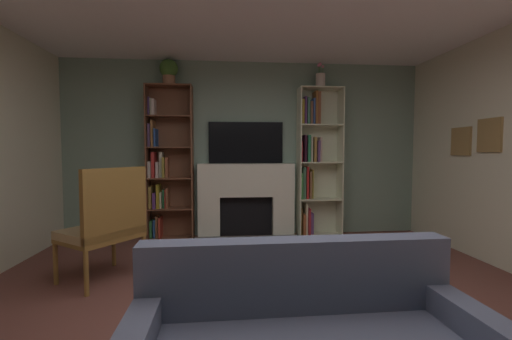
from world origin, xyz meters
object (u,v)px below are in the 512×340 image
(vase_with_flowers, at_px, (320,79))
(armchair, at_px, (106,224))
(bookshelf_left, at_px, (166,168))
(potted_plant, at_px, (169,71))
(fireplace, at_px, (246,198))
(tv, at_px, (246,143))
(bookshelf_right, at_px, (314,161))

(vase_with_flowers, height_order, armchair, vase_with_flowers)
(bookshelf_left, xyz_separation_m, potted_plant, (0.08, -0.05, 1.43))
(fireplace, bearing_deg, potted_plant, -177.90)
(tv, xyz_separation_m, bookshelf_left, (-1.21, -0.07, -0.38))
(tv, height_order, vase_with_flowers, vase_with_flowers)
(tv, bearing_deg, armchair, -131.18)
(bookshelf_left, height_order, potted_plant, potted_plant)
(bookshelf_left, distance_m, potted_plant, 1.43)
(bookshelf_right, xyz_separation_m, potted_plant, (-2.18, -0.04, 1.33))
(potted_plant, height_order, vase_with_flowers, vase_with_flowers)
(bookshelf_right, distance_m, vase_with_flowers, 1.25)
(bookshelf_right, height_order, vase_with_flowers, vase_with_flowers)
(armchair, bearing_deg, bookshelf_left, 79.45)
(fireplace, height_order, vase_with_flowers, vase_with_flowers)
(tv, distance_m, bookshelf_right, 1.09)
(tv, xyz_separation_m, bookshelf_right, (1.05, -0.08, -0.29))
(fireplace, xyz_separation_m, bookshelf_left, (-1.21, 0.00, 0.47))
(fireplace, distance_m, armchair, 2.25)
(tv, bearing_deg, vase_with_flowers, -6.08)
(bookshelf_left, bearing_deg, bookshelf_right, -0.18)
(bookshelf_right, bearing_deg, bookshelf_left, 179.82)
(fireplace, xyz_separation_m, potted_plant, (-1.13, -0.04, 1.90))
(fireplace, bearing_deg, bookshelf_right, -0.19)
(fireplace, xyz_separation_m, tv, (0.00, 0.08, 0.85))
(armchair, bearing_deg, bookshelf_right, 32.80)
(vase_with_flowers, bearing_deg, bookshelf_left, 178.88)
(bookshelf_left, relative_size, vase_with_flowers, 6.03)
(tv, bearing_deg, potted_plant, -173.95)
(tv, xyz_separation_m, potted_plant, (-1.13, -0.12, 1.04))
(tv, distance_m, armchair, 2.46)
(tv, distance_m, bookshelf_left, 1.27)
(potted_plant, xyz_separation_m, armchair, (-0.39, -1.62, -1.90))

